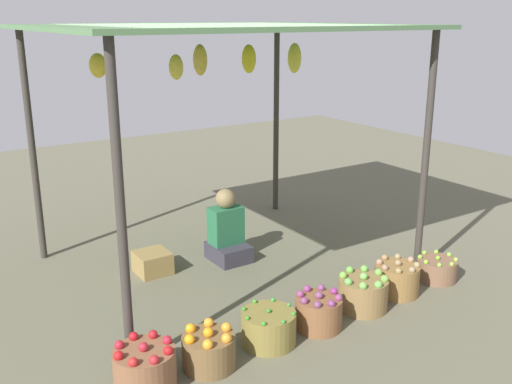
# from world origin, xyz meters

# --- Properties ---
(ground_plane) EXTENTS (14.00, 14.00, 0.00)m
(ground_plane) POSITION_xyz_m (0.00, 0.00, 0.00)
(ground_plane) COLOR #63604C
(market_stall_structure) EXTENTS (3.36, 2.79, 2.43)m
(market_stall_structure) POSITION_xyz_m (0.01, 0.02, 2.26)
(market_stall_structure) COLOR #38332D
(market_stall_structure) RESTS_ON ground
(vendor_person) EXTENTS (0.36, 0.44, 0.78)m
(vendor_person) POSITION_xyz_m (0.10, 0.11, 0.30)
(vendor_person) COLOR #33303A
(vendor_person) RESTS_ON ground
(basket_red_apples) EXTENTS (0.44, 0.44, 0.36)m
(basket_red_apples) POSITION_xyz_m (-1.54, -1.54, 0.16)
(basket_red_apples) COLOR brown
(basket_red_apples) RESTS_ON ground
(basket_oranges) EXTENTS (0.40, 0.40, 0.32)m
(basket_oranges) POSITION_xyz_m (-1.04, -1.55, 0.14)
(basket_oranges) COLOR brown
(basket_oranges) RESTS_ON ground
(basket_green_chilies) EXTENTS (0.44, 0.44, 0.30)m
(basket_green_chilies) POSITION_xyz_m (-0.49, -1.52, 0.14)
(basket_green_chilies) COLOR olive
(basket_green_chilies) RESTS_ON ground
(basket_purple_onions) EXTENTS (0.39, 0.39, 0.33)m
(basket_purple_onions) POSITION_xyz_m (0.00, -1.55, 0.14)
(basket_purple_onions) COLOR brown
(basket_purple_onions) RESTS_ON ground
(basket_green_apples) EXTENTS (0.44, 0.44, 0.35)m
(basket_green_apples) POSITION_xyz_m (0.54, -1.51, 0.15)
(basket_green_apples) COLOR olive
(basket_green_apples) RESTS_ON ground
(basket_potatoes) EXTENTS (0.41, 0.41, 0.34)m
(basket_potatoes) POSITION_xyz_m (1.02, -1.46, 0.15)
(basket_potatoes) COLOR olive
(basket_potatoes) RESTS_ON ground
(basket_limes) EXTENTS (0.39, 0.39, 0.25)m
(basket_limes) POSITION_xyz_m (1.58, -1.46, 0.11)
(basket_limes) COLOR brown
(basket_limes) RESTS_ON ground
(wooden_crate_near_vendor) EXTENTS (0.32, 0.34, 0.22)m
(wooden_crate_near_vendor) POSITION_xyz_m (-0.71, 0.23, 0.11)
(wooden_crate_near_vendor) COLOR olive
(wooden_crate_near_vendor) RESTS_ON ground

